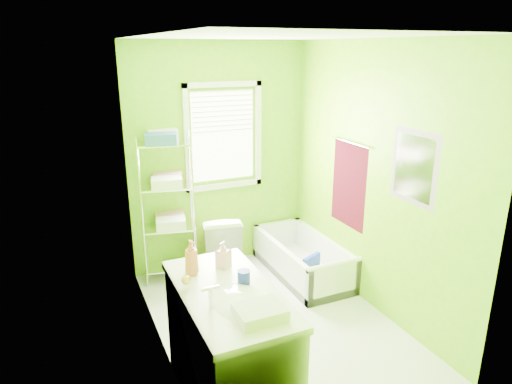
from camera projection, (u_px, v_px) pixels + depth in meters
name	position (u px, v px, depth m)	size (l,w,h in m)	color
ground	(273.00, 321.00, 4.39)	(2.90, 2.90, 0.00)	silver
room_envelope	(275.00, 165.00, 3.92)	(2.14, 2.94, 2.62)	#6AA908
window	(223.00, 131.00, 5.16)	(0.92, 0.05, 1.22)	white
door	(195.00, 304.00, 2.82)	(0.09, 0.80, 2.00)	white
right_wall_decor	(372.00, 178.00, 4.38)	(0.04, 1.48, 1.17)	#450713
bathtub	(304.00, 264.00, 5.23)	(0.64, 1.36, 0.44)	white
toilet	(220.00, 243.00, 5.21)	(0.42, 0.74, 0.75)	white
vanity	(229.00, 345.00, 3.25)	(0.63, 1.24, 1.20)	silver
wire_shelf_unit	(169.00, 191.00, 4.93)	(0.62, 0.50, 1.69)	silver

